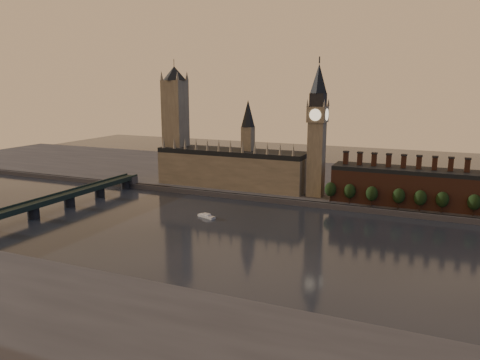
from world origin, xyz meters
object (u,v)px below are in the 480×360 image
Objects in this scene: victoria_tower at (176,120)px; river_boat at (206,216)px; westminster_bridge at (49,203)px; big_ben at (317,129)px.

river_boat is at bearing -48.31° from victoria_tower.
victoria_tower is 0.54× the size of westminster_bridge.
river_boat is at bearing 17.81° from westminster_bridge.
big_ben is 111.02m from river_boat.
westminster_bridge reaches higher than river_boat.
victoria_tower is 133.21m from westminster_bridge.
big_ben is 7.36× the size of river_boat.
river_boat is at bearing -125.89° from big_ben.
westminster_bridge is (-35.00, -117.70, -51.65)m from victoria_tower.
victoria_tower is 130.12m from big_ben.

